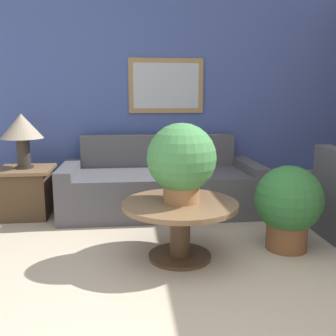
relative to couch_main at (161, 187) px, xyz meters
The scene contains 7 objects.
wall_back 1.17m from the couch_main, 91.47° to the left, with size 6.97×0.09×2.60m.
couch_main is the anchor object (origin of this frame).
coffee_table 1.36m from the couch_main, 88.48° to the right, with size 0.95×0.95×0.48m.
side_table 1.52m from the couch_main, behind, with size 0.59×0.59×0.55m.
table_lamp 1.67m from the couch_main, behind, with size 0.45×0.45×0.60m.
potted_plant_on_table 1.45m from the couch_main, 87.98° to the right, with size 0.56×0.56×0.64m.
potted_plant_floor 1.62m from the couch_main, 52.00° to the right, with size 0.58×0.58×0.75m.
Camera 1 is at (-0.36, -1.63, 1.32)m, focal length 40.00 mm.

